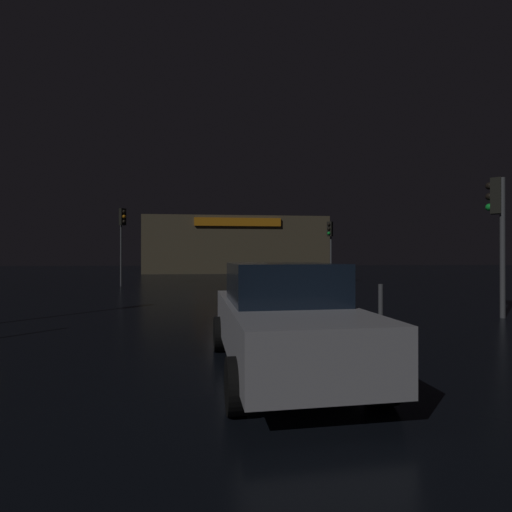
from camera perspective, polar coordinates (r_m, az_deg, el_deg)
ground_plane at (r=16.47m, az=-2.78°, el=-6.13°), size 120.00×120.00×0.00m
store_building at (r=41.34m, az=-3.00°, el=1.62°), size 19.20×6.56×6.00m
traffic_signal_main at (r=23.38m, az=-19.62°, el=4.27°), size 0.42×0.42×4.56m
traffic_signal_cross_left at (r=24.75m, az=11.18°, el=2.84°), size 0.41×0.43×4.00m
traffic_signal_cross_right at (r=12.70m, az=32.82°, el=4.95°), size 0.42×0.42×3.96m
car_near at (r=5.70m, az=4.10°, el=-9.35°), size 2.12×4.32×1.62m
bollard_kerb_a at (r=9.02m, az=18.41°, el=-7.56°), size 0.11×0.11×1.10m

